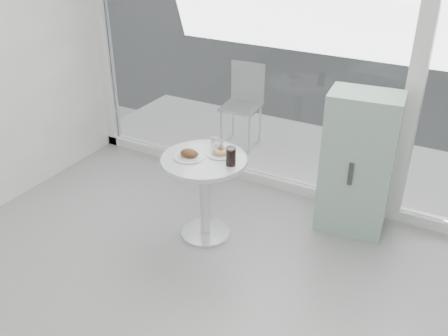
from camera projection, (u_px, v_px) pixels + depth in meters
The scene contains 10 objects.
storefront at pixel (325, 24), 4.28m from camera, with size 5.00×0.14×3.00m.
main_table at pixel (204, 181), 4.23m from camera, with size 0.72×0.72×0.77m.
patio_deck at pixel (327, 159), 5.73m from camera, with size 5.60×1.60×0.05m, color silver.
mint_cabinet at pixel (357, 164), 4.31m from camera, with size 0.63×0.46×1.29m.
patio_chair at pixel (244, 99), 5.82m from camera, with size 0.45×0.45×0.96m.
plate_fritter at pixel (190, 155), 4.12m from camera, with size 0.25×0.25×0.07m.
plate_donut at pixel (221, 152), 4.17m from camera, with size 0.24×0.24×0.06m.
water_tumbler_a at pixel (215, 144), 4.26m from camera, with size 0.07×0.07×0.11m.
water_tumbler_b at pixel (219, 147), 4.20m from camera, with size 0.07×0.07×0.11m.
cola_glass at pixel (231, 157), 3.99m from camera, with size 0.08×0.08×0.16m.
Camera 1 is at (1.41, -1.23, 2.67)m, focal length 40.00 mm.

